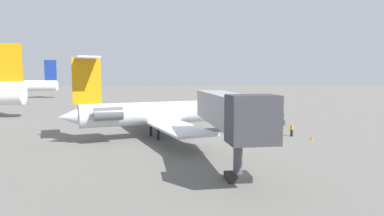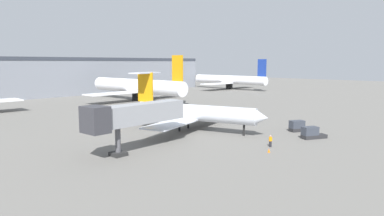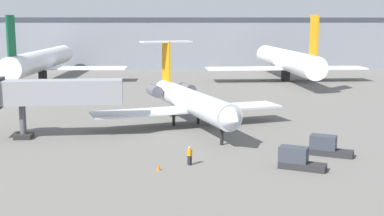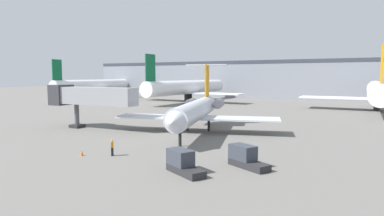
{
  "view_description": "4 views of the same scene",
  "coord_description": "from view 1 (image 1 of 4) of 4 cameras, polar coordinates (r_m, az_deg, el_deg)",
  "views": [
    {
      "loc": [
        -40.26,
        3.52,
        7.94
      ],
      "look_at": [
        3.19,
        -1.42,
        3.7
      ],
      "focal_mm": 32.02,
      "sensor_mm": 36.0,
      "label": 1
    },
    {
      "loc": [
        -40.7,
        -39.56,
        11.79
      ],
      "look_at": [
        4.12,
        2.95,
        3.76
      ],
      "focal_mm": 33.0,
      "sensor_mm": 36.0,
      "label": 2
    },
    {
      "loc": [
        -0.83,
        -57.69,
        12.61
      ],
      "look_at": [
        3.19,
        2.03,
        2.32
      ],
      "focal_mm": 47.38,
      "sensor_mm": 36.0,
      "label": 3
    },
    {
      "loc": [
        24.59,
        -39.61,
        8.08
      ],
      "look_at": [
        4.24,
        -1.63,
        3.88
      ],
      "focal_mm": 31.1,
      "sensor_mm": 36.0,
      "label": 4
    }
  ],
  "objects": [
    {
      "name": "ground_plane",
      "position": [
        41.2,
        -1.47,
        -5.65
      ],
      "size": [
        400.0,
        400.0,
        0.1
      ],
      "primitive_type": "cube",
      "color": "#66635E"
    },
    {
      "name": "regional_jet",
      "position": [
        43.41,
        -4.82,
        -0.68
      ],
      "size": [
        23.63,
        25.81,
        9.97
      ],
      "color": "silver",
      "rests_on": "ground_plane"
    },
    {
      "name": "jet_bridge",
      "position": [
        27.77,
        6.49,
        -0.7
      ],
      "size": [
        15.27,
        3.5,
        6.65
      ],
      "color": "gray",
      "rests_on": "ground_plane"
    },
    {
      "name": "ground_crew_marshaller",
      "position": [
        46.3,
        16.28,
        -3.49
      ],
      "size": [
        0.46,
        0.47,
        1.69
      ],
      "color": "black",
      "rests_on": "ground_plane"
    },
    {
      "name": "baggage_tug_lead",
      "position": [
        57.9,
        8.97,
        -1.58
      ],
      "size": [
        4.2,
        3.09,
        1.9
      ],
      "color": "#262628",
      "rests_on": "ground_plane"
    },
    {
      "name": "baggage_tug_trailing",
      "position": [
        55.42,
        14.29,
        -2.0
      ],
      "size": [
        4.2,
        3.09,
        1.9
      ],
      "color": "#262628",
      "rests_on": "ground_plane"
    },
    {
      "name": "traffic_cone_near",
      "position": [
        44.51,
        19.36,
        -4.7
      ],
      "size": [
        0.36,
        0.36,
        0.55
      ],
      "color": "orange",
      "rests_on": "ground_plane"
    },
    {
      "name": "parked_airliner_east_mid",
      "position": [
        133.77,
        -29.19,
        3.2
      ],
      "size": [
        31.46,
        37.41,
        13.04
      ],
      "color": "white",
      "rests_on": "ground_plane"
    }
  ]
}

